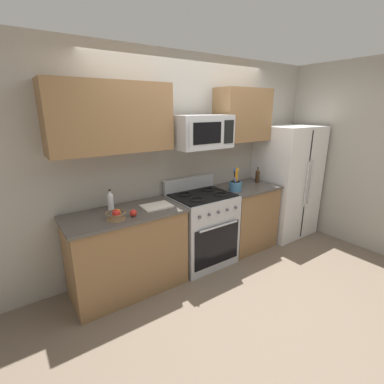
% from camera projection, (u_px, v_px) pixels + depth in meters
% --- Properties ---
extents(ground_plane, '(16.00, 16.00, 0.00)m').
position_uv_depth(ground_plane, '(234.00, 284.00, 3.22)').
color(ground_plane, '#6B5B4C').
extents(wall_back, '(8.00, 0.10, 2.60)m').
position_uv_depth(wall_back, '(185.00, 160.00, 3.64)').
color(wall_back, '#9E998E').
rests_on(wall_back, ground).
extents(counter_left, '(1.25, 0.62, 0.91)m').
position_uv_depth(counter_left, '(127.00, 251.00, 3.03)').
color(counter_left, olive).
rests_on(counter_left, ground).
extents(range_oven, '(0.76, 0.66, 1.09)m').
position_uv_depth(range_oven, '(202.00, 228.00, 3.58)').
color(range_oven, '#B2B5BA').
rests_on(range_oven, ground).
extents(counter_right, '(0.80, 0.62, 0.91)m').
position_uv_depth(counter_right, '(245.00, 216.00, 4.02)').
color(counter_right, olive).
rests_on(counter_right, ground).
extents(refrigerator, '(0.88, 0.73, 1.70)m').
position_uv_depth(refrigerator, '(287.00, 181.00, 4.37)').
color(refrigerator, silver).
rests_on(refrigerator, ground).
extents(wall_right, '(0.10, 8.00, 2.60)m').
position_uv_depth(wall_right, '(349.00, 155.00, 4.05)').
color(wall_right, '#9E998E').
rests_on(wall_right, ground).
extents(microwave, '(0.70, 0.44, 0.38)m').
position_uv_depth(microwave, '(201.00, 132.00, 3.26)').
color(microwave, '#B2B5BA').
extents(upper_cabinets_left, '(1.24, 0.34, 0.69)m').
position_uv_depth(upper_cabinets_left, '(111.00, 118.00, 2.75)').
color(upper_cabinets_left, olive).
extents(upper_cabinets_right, '(0.79, 0.34, 0.69)m').
position_uv_depth(upper_cabinets_right, '(243.00, 115.00, 3.75)').
color(upper_cabinets_right, olive).
extents(utensil_crock, '(0.16, 0.16, 0.31)m').
position_uv_depth(utensil_crock, '(235.00, 185.00, 3.65)').
color(utensil_crock, teal).
rests_on(utensil_crock, counter_right).
extents(fruit_basket, '(0.20, 0.20, 0.10)m').
position_uv_depth(fruit_basket, '(116.00, 215.00, 2.72)').
color(fruit_basket, brown).
rests_on(fruit_basket, counter_left).
extents(apple_loose, '(0.07, 0.07, 0.07)m').
position_uv_depth(apple_loose, '(133.00, 213.00, 2.79)').
color(apple_loose, red).
rests_on(apple_loose, counter_left).
extents(cutting_board, '(0.33, 0.25, 0.02)m').
position_uv_depth(cutting_board, '(157.00, 206.00, 3.07)').
color(cutting_board, silver).
rests_on(cutting_board, counter_left).
extents(bottle_soy, '(0.06, 0.06, 0.22)m').
position_uv_depth(bottle_soy, '(258.00, 176.00, 4.05)').
color(bottle_soy, '#382314').
rests_on(bottle_soy, counter_right).
extents(bottle_vinegar, '(0.06, 0.06, 0.23)m').
position_uv_depth(bottle_vinegar, '(110.00, 201.00, 2.95)').
color(bottle_vinegar, silver).
rests_on(bottle_vinegar, counter_left).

